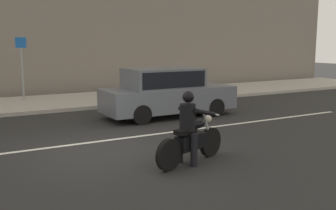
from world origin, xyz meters
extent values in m
plane|color=#252525|center=(0.00, 0.00, 0.00)|extent=(80.00, 80.00, 0.00)
cube|color=#A8A399|center=(0.00, 8.00, 0.07)|extent=(40.00, 4.40, 0.14)
cube|color=silver|center=(0.40, 0.90, 0.00)|extent=(18.00, 0.14, 0.01)
cylinder|color=black|center=(1.96, -1.65, 0.33)|extent=(0.67, 0.32, 0.67)
cylinder|color=black|center=(0.62, -2.09, 0.33)|extent=(0.67, 0.32, 0.67)
cylinder|color=silver|center=(1.85, -1.68, 0.68)|extent=(0.35, 0.16, 0.76)
cube|color=black|center=(1.29, -1.87, 0.47)|extent=(0.83, 0.51, 0.32)
ellipsoid|color=black|center=(1.50, -1.80, 0.84)|extent=(0.53, 0.38, 0.22)
cube|color=black|center=(1.12, -1.92, 0.74)|extent=(0.57, 0.39, 0.10)
cylinder|color=silver|center=(1.79, -1.70, 1.03)|extent=(0.26, 0.68, 0.04)
sphere|color=silver|center=(1.87, -1.68, 0.89)|extent=(0.17, 0.17, 0.17)
cylinder|color=silver|center=(0.96, -1.81, 0.35)|extent=(0.69, 0.28, 0.07)
cylinder|color=black|center=(1.22, -2.10, 0.36)|extent=(0.19, 0.19, 0.72)
cylinder|color=black|center=(1.09, -1.72, 0.36)|extent=(0.19, 0.19, 0.72)
cylinder|color=black|center=(1.18, -1.90, 1.02)|extent=(0.43, 0.43, 0.57)
cylinder|color=black|center=(1.55, -2.01, 1.11)|extent=(0.66, 0.29, 0.25)
cylinder|color=black|center=(1.41, -1.59, 1.11)|extent=(0.66, 0.29, 0.25)
sphere|color=tan|center=(1.20, -1.90, 1.43)|extent=(0.20, 0.20, 0.20)
sphere|color=black|center=(1.20, -1.90, 1.46)|extent=(0.25, 0.25, 0.25)
cube|color=slate|center=(3.55, 3.11, 0.64)|extent=(4.69, 1.76, 0.80)
cube|color=slate|center=(3.32, 3.11, 1.38)|extent=(2.58, 1.62, 0.68)
cube|color=black|center=(3.32, 3.11, 1.38)|extent=(2.37, 1.65, 0.54)
cylinder|color=black|center=(5.01, 3.11, 0.32)|extent=(0.64, 1.82, 0.64)
cylinder|color=black|center=(2.10, 3.11, 0.32)|extent=(0.64, 1.82, 0.64)
cylinder|color=gray|center=(-0.46, 8.62, 1.50)|extent=(0.08, 0.08, 2.71)
cube|color=#1959B2|center=(-0.46, 8.59, 2.60)|extent=(0.44, 0.03, 0.44)
camera|label=1|loc=(-3.14, -8.74, 2.58)|focal=41.61mm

